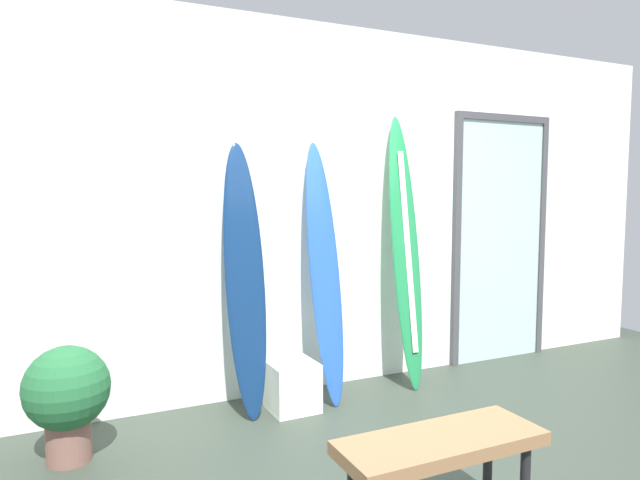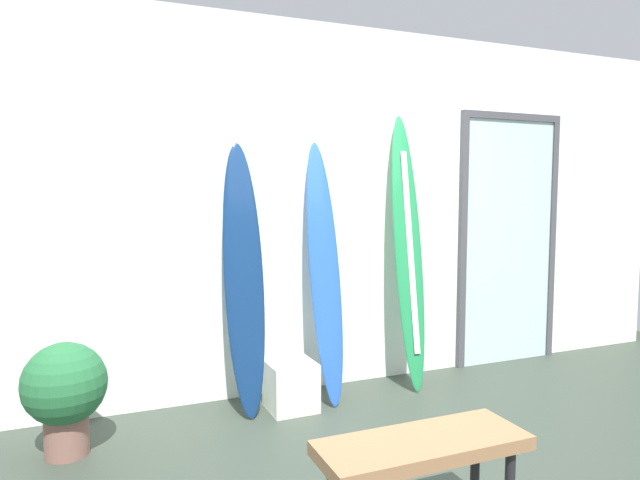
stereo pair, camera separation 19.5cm
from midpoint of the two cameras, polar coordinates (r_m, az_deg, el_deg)
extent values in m
cube|color=#333C33|center=(3.53, 5.57, -21.11)|extent=(8.00, 8.00, 0.04)
cube|color=silver|center=(4.34, -3.05, 3.24)|extent=(7.20, 0.20, 2.80)
ellipsoid|color=navy|center=(3.87, -9.14, -3.85)|extent=(0.29, 0.46, 1.88)
ellipsoid|color=#2453B0|center=(4.06, -0.91, -3.21)|extent=(0.23, 0.46, 1.90)
cone|color=black|center=(4.14, -0.16, -14.26)|extent=(0.07, 0.09, 0.11)
ellipsoid|color=#218348|center=(4.40, 7.49, -1.11)|extent=(0.25, 0.44, 2.14)
cube|color=white|center=(4.37, 7.72, -1.08)|extent=(0.06, 0.28, 1.55)
cube|color=white|center=(4.05, -4.29, -14.68)|extent=(0.33, 0.33, 0.34)
cube|color=silver|center=(5.27, 16.93, -0.17)|extent=(0.93, 0.02, 2.16)
cube|color=#47474C|center=(4.96, 12.65, -0.39)|extent=(0.06, 0.06, 2.16)
cube|color=#47474C|center=(5.62, 20.70, 0.02)|extent=(0.06, 0.06, 2.16)
cube|color=#47474C|center=(5.30, 17.24, 11.85)|extent=(1.05, 0.06, 0.06)
cylinder|color=brown|center=(3.70, -25.77, -18.08)|extent=(0.25, 0.25, 0.23)
sphere|color=#236236|center=(3.59, -25.96, -13.45)|extent=(0.47, 0.47, 0.47)
cube|color=#906844|center=(2.57, 10.05, -19.78)|extent=(0.92, 0.34, 0.06)
cylinder|color=black|center=(2.97, 14.84, -21.56)|extent=(0.04, 0.04, 0.43)
camera|label=1|loc=(0.10, -91.39, -0.12)|focal=31.28mm
camera|label=2|loc=(0.10, 88.61, 0.12)|focal=31.28mm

